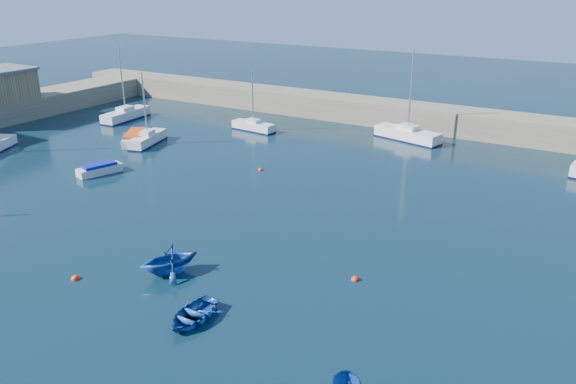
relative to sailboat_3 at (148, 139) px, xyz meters
The scene contains 13 objects.
ground 32.64m from the sailboat_3, 52.01° to the right, with size 220.00×220.00×0.00m, color black.
back_wall 28.55m from the sailboat_3, 45.27° to the left, with size 96.00×4.50×2.60m, color #706A55.
sailboat_3 is the anchor object (origin of this frame).
sailboat_4 11.70m from the sailboat_3, 145.94° to the left, with size 2.31×6.76×8.77m.
sailboat_5 11.78m from the sailboat_3, 57.49° to the left, with size 5.22×1.92×6.81m.
sailboat_6 26.83m from the sailboat_3, 33.49° to the left, with size 7.37×3.71×9.32m.
motorboat_1 9.32m from the sailboat_3, 72.73° to the right, with size 2.41×3.97×0.92m.
motorboat_2 1.66m from the sailboat_3, behind, with size 4.31×5.42×1.08m.
dinghy_center 32.80m from the sailboat_3, 42.91° to the right, with size 2.36×3.30×0.68m, color #154495.
dinghy_left 27.65m from the sailboat_3, 44.17° to the right, with size 2.95×3.41×1.80m, color #154495.
buoy_0 27.40m from the sailboat_3, 55.19° to the right, with size 0.49×0.49×0.49m, color #F92D0D.
buoy_1 32.85m from the sailboat_3, 26.36° to the right, with size 0.47×0.47×0.47m, color red.
buoy_3 14.43m from the sailboat_3, ahead, with size 0.43×0.43×0.43m, color #F92D0D.
Camera 1 is at (20.03, -14.84, 16.09)m, focal length 35.00 mm.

